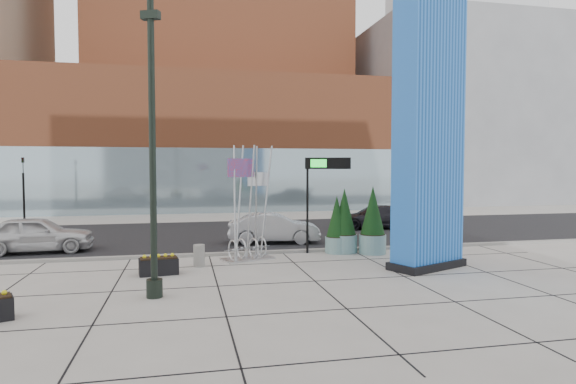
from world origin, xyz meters
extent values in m
plane|color=#9E9991|center=(0.00, 0.00, 0.00)|extent=(160.00, 160.00, 0.00)
cube|color=black|center=(0.00, 10.00, 0.01)|extent=(80.00, 12.00, 0.02)
cube|color=gray|center=(0.00, 4.00, 0.06)|extent=(80.00, 0.30, 0.12)
cube|color=#A65330|center=(1.00, 27.00, 5.50)|extent=(34.00, 10.00, 11.00)
cube|color=#8CA5B2|center=(1.00, 22.20, 2.50)|extent=(34.00, 0.60, 5.00)
cube|color=slate|center=(26.00, 32.00, 9.00)|extent=(20.00, 18.00, 18.00)
cube|color=#0B46AF|center=(5.38, 0.07, 4.74)|extent=(2.84, 2.03, 9.49)
cube|color=black|center=(5.38, 0.07, 0.13)|extent=(3.12, 2.30, 0.26)
cylinder|color=black|center=(-3.77, -1.85, 3.98)|extent=(0.18, 0.18, 7.96)
cylinder|color=black|center=(-3.77, -1.85, 0.25)|extent=(0.44, 0.44, 0.50)
cube|color=black|center=(-3.77, -1.85, 7.56)|extent=(0.54, 0.40, 0.22)
cube|color=silver|center=(-0.59, 3.00, 0.03)|extent=(2.15, 1.56, 0.05)
cylinder|color=silver|center=(-1.20, 2.82, 2.20)|extent=(0.08, 0.08, 4.40)
cylinder|color=silver|center=(-0.85, 3.13, 2.20)|extent=(0.08, 0.08, 4.40)
cylinder|color=silver|center=(-0.50, 2.91, 2.20)|extent=(0.08, 0.08, 4.40)
cylinder|color=silver|center=(-0.10, 3.18, 2.20)|extent=(0.08, 0.08, 4.40)
cylinder|color=silver|center=(0.12, 2.78, 2.20)|extent=(0.08, 0.08, 4.40)
torus|color=silver|center=(-1.25, 2.91, 0.42)|extent=(0.33, 0.77, 0.80)
torus|color=silver|center=(-0.81, 3.09, 0.42)|extent=(0.33, 0.77, 0.80)
torus|color=silver|center=(-0.37, 2.91, 0.42)|extent=(0.33, 0.77, 0.80)
torus|color=silver|center=(0.07, 3.09, 0.42)|extent=(0.33, 0.77, 0.80)
cube|color=red|center=(-0.85, 3.00, 3.52)|extent=(1.06, 0.52, 0.70)
cube|color=silver|center=(-0.06, 3.09, 3.08)|extent=(0.86, 0.26, 0.53)
cylinder|color=gray|center=(-2.45, 2.00, 0.39)|extent=(0.40, 0.40, 0.79)
cylinder|color=black|center=(2.00, 3.80, 1.94)|extent=(0.09, 0.09, 3.89)
cube|color=black|center=(2.83, 3.80, 3.70)|extent=(1.79, 0.81, 0.46)
cube|color=#19D833|center=(2.46, 3.70, 3.70)|extent=(0.61, 0.25, 0.32)
cylinder|color=#7CA7A7|center=(4.60, 3.16, 0.39)|extent=(1.11, 1.11, 0.78)
cylinder|color=black|center=(4.60, 3.16, 0.78)|extent=(1.02, 1.02, 0.07)
cone|color=black|center=(4.60, 3.16, 1.77)|extent=(1.00, 1.00, 2.00)
cylinder|color=#7CA7A7|center=(3.20, 3.60, 0.33)|extent=(0.95, 0.95, 0.67)
cylinder|color=black|center=(3.20, 3.60, 0.67)|extent=(0.87, 0.87, 0.06)
cone|color=black|center=(3.20, 3.60, 1.52)|extent=(0.86, 0.86, 1.71)
cylinder|color=#7CA7A7|center=(3.53, 3.60, 0.37)|extent=(1.07, 1.07, 0.75)
cylinder|color=black|center=(3.53, 3.60, 0.75)|extent=(0.98, 0.98, 0.06)
cone|color=black|center=(3.53, 3.60, 1.71)|extent=(0.96, 0.96, 1.92)
cube|color=black|center=(-3.80, 1.00, 0.27)|extent=(1.32, 0.79, 0.54)
cube|color=black|center=(-3.80, 1.00, 0.55)|extent=(1.22, 0.69, 0.05)
imported|color=silver|center=(-8.95, 6.24, 0.76)|extent=(4.54, 2.08, 1.51)
imported|color=#B0B2B8|center=(1.11, 6.58, 0.70)|extent=(4.38, 2.02, 1.39)
imported|color=black|center=(7.75, 10.55, 0.66)|extent=(4.69, 2.23, 1.32)
cylinder|color=black|center=(-12.00, 15.00, 1.60)|extent=(0.12, 0.12, 3.20)
imported|color=black|center=(-12.00, 15.00, 3.65)|extent=(0.15, 0.18, 0.90)
camera|label=1|loc=(-2.95, -15.27, 3.56)|focal=30.00mm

